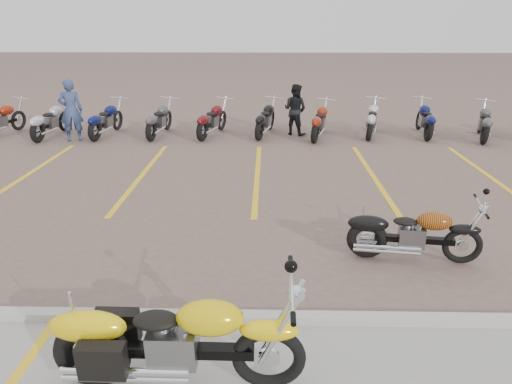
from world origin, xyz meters
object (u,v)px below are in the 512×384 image
(yellow_cruiser, at_px, (173,343))
(person_b, at_px, (295,110))
(flame_cruiser, at_px, (411,236))
(person_a, at_px, (71,110))

(yellow_cruiser, bearing_deg, person_b, 82.15)
(yellow_cruiser, xyz_separation_m, person_b, (1.75, 11.52, 0.29))
(yellow_cruiser, height_order, person_b, person_b)
(flame_cruiser, xyz_separation_m, person_a, (-7.95, 7.67, 0.52))
(person_a, bearing_deg, person_b, 173.51)
(yellow_cruiser, xyz_separation_m, flame_cruiser, (3.04, 2.81, -0.10))
(flame_cruiser, bearing_deg, person_a, 144.33)
(flame_cruiser, bearing_deg, yellow_cruiser, -128.94)
(flame_cruiser, bearing_deg, person_b, 106.74)
(yellow_cruiser, bearing_deg, flame_cruiser, 43.53)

